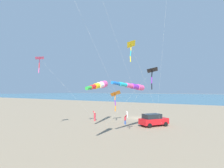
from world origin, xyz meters
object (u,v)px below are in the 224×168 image
(kite_delta_blue_topmost, at_px, (131,45))
(parked_car, at_px, (153,120))
(cooler_box, at_px, (166,123))
(person_child_grey_jacket, at_px, (125,119))
(kite_windsock_long_streamer_right, at_px, (133,86))
(kite_delta_long_streamer_left, at_px, (40,58))
(kite_delta_striped_overhead, at_px, (115,94))
(person_child_green_jacket, at_px, (127,114))
(person_adult_flyer, at_px, (95,115))
(kite_delta_black_fish_shape, at_px, (152,70))
(kite_windsock_purple_drifting, at_px, (99,85))

(kite_delta_blue_topmost, bearing_deg, parked_car, 13.44)
(cooler_box, bearing_deg, person_child_grey_jacket, 127.93)
(kite_windsock_long_streamer_right, bearing_deg, kite_delta_long_streamer_left, 121.48)
(kite_delta_blue_topmost, distance_m, kite_windsock_long_streamer_right, 7.65)
(kite_windsock_long_streamer_right, bearing_deg, kite_delta_striped_overhead, 48.13)
(person_child_green_jacket, bearing_deg, cooler_box, -110.67)
(kite_delta_blue_topmost, bearing_deg, kite_delta_long_streamer_left, 91.44)
(person_adult_flyer, xyz_separation_m, person_child_green_jacket, (7.13, -2.48, -0.26))
(kite_delta_black_fish_shape, height_order, kite_delta_long_streamer_left, kite_delta_long_streamer_left)
(person_adult_flyer, height_order, kite_delta_striped_overhead, kite_delta_striped_overhead)
(kite_delta_black_fish_shape, bearing_deg, kite_delta_long_streamer_left, 120.99)
(cooler_box, bearing_deg, kite_windsock_long_streamer_right, 173.85)
(person_adult_flyer, bearing_deg, parked_car, -86.30)
(parked_car, height_order, kite_delta_striped_overhead, kite_delta_striped_overhead)
(kite_delta_blue_topmost, distance_m, kite_windsock_purple_drifting, 5.01)
(cooler_box, height_order, kite_delta_blue_topmost, kite_delta_blue_topmost)
(kite_windsock_purple_drifting, bearing_deg, person_adult_flyer, 40.68)
(kite_delta_striped_overhead, distance_m, kite_delta_long_streamer_left, 13.67)
(person_child_grey_jacket, relative_size, kite_delta_black_fish_shape, 0.17)
(person_child_grey_jacket, bearing_deg, cooler_box, -52.07)
(person_adult_flyer, height_order, person_child_green_jacket, person_adult_flyer)
(person_child_green_jacket, height_order, person_child_grey_jacket, person_child_grey_jacket)
(person_adult_flyer, bearing_deg, kite_windsock_purple_drifting, -139.32)
(person_child_grey_jacket, bearing_deg, kite_windsock_purple_drifting, -161.46)
(cooler_box, height_order, person_child_grey_jacket, person_child_grey_jacket)
(person_child_green_jacket, xyz_separation_m, kite_delta_blue_topmost, (-18.49, -11.09, 8.96))
(person_child_green_jacket, bearing_deg, kite_delta_long_streamer_left, 173.41)
(person_child_green_jacket, xyz_separation_m, kite_windsock_long_streamer_right, (-12.53, -8.10, 5.20))
(kite_delta_blue_topmost, bearing_deg, kite_windsock_long_streamer_right, 26.59)
(parked_car, relative_size, kite_windsock_long_streamer_right, 0.40)
(person_adult_flyer, xyz_separation_m, person_child_grey_jacket, (-0.31, -6.41, -0.10))
(kite_delta_blue_topmost, height_order, kite_delta_black_fish_shape, kite_delta_blue_topmost)
(person_child_green_jacket, relative_size, kite_delta_black_fish_shape, 0.13)
(kite_delta_black_fish_shape, bearing_deg, kite_windsock_purple_drifting, 163.55)
(person_child_grey_jacket, xyz_separation_m, kite_windsock_long_streamer_right, (-5.09, -4.17, 5.04))
(person_child_grey_jacket, distance_m, kite_delta_blue_topmost, 15.83)
(person_adult_flyer, xyz_separation_m, kite_delta_long_streamer_left, (-11.68, -0.31, 8.58))
(person_child_green_jacket, bearing_deg, person_child_grey_jacket, -152.13)
(kite_delta_long_streamer_left, bearing_deg, kite_delta_striped_overhead, -16.03)
(parked_car, distance_m, cooler_box, 3.23)
(kite_windsock_long_streamer_right, xyz_separation_m, kite_windsock_purple_drifting, (-6.65, 0.23, -0.02))
(kite_delta_black_fish_shape, relative_size, kite_delta_long_streamer_left, 0.85)
(kite_delta_long_streamer_left, bearing_deg, person_child_grey_jacket, -28.22)
(kite_windsock_long_streamer_right, height_order, kite_delta_long_streamer_left, kite_delta_long_streamer_left)
(person_child_grey_jacket, relative_size, kite_windsock_long_streamer_right, 0.13)
(kite_windsock_long_streamer_right, bearing_deg, kite_delta_blue_topmost, -153.41)
(parked_car, xyz_separation_m, kite_delta_blue_topmost, (-12.04, -2.88, 8.68))
(kite_delta_striped_overhead, bearing_deg, kite_windsock_purple_drifting, -152.87)
(kite_windsock_long_streamer_right, bearing_deg, kite_delta_black_fish_shape, -61.54)
(person_child_green_jacket, height_order, kite_windsock_long_streamer_right, kite_windsock_long_streamer_right)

